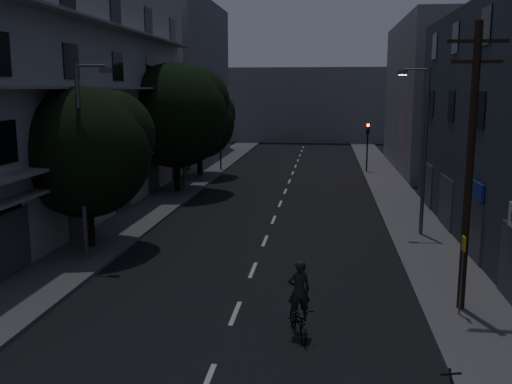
# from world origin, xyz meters

# --- Properties ---
(ground) EXTENTS (160.00, 160.00, 0.00)m
(ground) POSITION_xyz_m (0.00, 25.00, 0.00)
(ground) COLOR black
(ground) RESTS_ON ground
(sidewalk_left) EXTENTS (3.00, 90.00, 0.15)m
(sidewalk_left) POSITION_xyz_m (-7.50, 25.00, 0.07)
(sidewalk_left) COLOR #565659
(sidewalk_left) RESTS_ON ground
(sidewalk_right) EXTENTS (3.00, 90.00, 0.15)m
(sidewalk_right) POSITION_xyz_m (7.50, 25.00, 0.07)
(sidewalk_right) COLOR #565659
(sidewalk_right) RESTS_ON ground
(lane_markings) EXTENTS (0.15, 60.50, 0.01)m
(lane_markings) POSITION_xyz_m (0.00, 31.25, 0.01)
(lane_markings) COLOR beige
(lane_markings) RESTS_ON ground
(building_left) EXTENTS (7.00, 36.00, 14.00)m
(building_left) POSITION_xyz_m (-11.98, 18.00, 6.99)
(building_left) COLOR #ABABA6
(building_left) RESTS_ON ground
(building_far_left) EXTENTS (6.00, 20.00, 16.00)m
(building_far_left) POSITION_xyz_m (-12.00, 48.00, 8.00)
(building_far_left) COLOR slate
(building_far_left) RESTS_ON ground
(building_far_right) EXTENTS (6.00, 20.00, 13.00)m
(building_far_right) POSITION_xyz_m (12.00, 42.00, 6.50)
(building_far_right) COLOR slate
(building_far_right) RESTS_ON ground
(building_far_end) EXTENTS (24.00, 8.00, 10.00)m
(building_far_end) POSITION_xyz_m (0.00, 70.00, 5.00)
(building_far_end) COLOR slate
(building_far_end) RESTS_ON ground
(tree_near) EXTENTS (5.78, 5.78, 7.13)m
(tree_near) POSITION_xyz_m (-7.66, 13.24, 4.61)
(tree_near) COLOR black
(tree_near) RESTS_ON sidewalk_left
(tree_mid) EXTENTS (7.16, 7.16, 8.81)m
(tree_mid) POSITION_xyz_m (-7.35, 27.50, 5.65)
(tree_mid) COLOR black
(tree_mid) RESTS_ON sidewalk_left
(tree_far) EXTENTS (5.78, 5.78, 7.14)m
(tree_far) POSITION_xyz_m (-7.46, 35.16, 4.63)
(tree_far) COLOR black
(tree_far) RESTS_ON sidewalk_left
(traffic_signal_far_right) EXTENTS (0.28, 0.37, 4.10)m
(traffic_signal_far_right) POSITION_xyz_m (6.32, 38.80, 3.10)
(traffic_signal_far_right) COLOR black
(traffic_signal_far_right) RESTS_ON sidewalk_right
(traffic_signal_far_left) EXTENTS (0.28, 0.37, 4.10)m
(traffic_signal_far_left) POSITION_xyz_m (-6.48, 38.91, 3.10)
(traffic_signal_far_left) COLOR black
(traffic_signal_far_left) RESTS_ON sidewalk_left
(street_lamp_left_near) EXTENTS (1.51, 0.25, 8.00)m
(street_lamp_left_near) POSITION_xyz_m (-6.97, 11.30, 4.60)
(street_lamp_left_near) COLOR slate
(street_lamp_left_near) RESTS_ON sidewalk_left
(street_lamp_right) EXTENTS (1.51, 0.25, 8.00)m
(street_lamp_right) POSITION_xyz_m (7.39, 17.21, 4.60)
(street_lamp_right) COLOR #505457
(street_lamp_right) RESTS_ON sidewalk_right
(street_lamp_left_far) EXTENTS (1.51, 0.25, 8.00)m
(street_lamp_left_far) POSITION_xyz_m (-7.32, 29.38, 4.60)
(street_lamp_left_far) COLOR #505257
(street_lamp_left_far) RESTS_ON sidewalk_left
(utility_pole) EXTENTS (1.80, 0.24, 9.00)m
(utility_pole) POSITION_xyz_m (7.24, 7.49, 4.87)
(utility_pole) COLOR black
(utility_pole) RESTS_ON sidewalk_right
(bus_stop_sign) EXTENTS (0.06, 0.35, 2.52)m
(bus_stop_sign) POSITION_xyz_m (7.08, 6.92, 1.89)
(bus_stop_sign) COLOR #595B60
(bus_stop_sign) RESTS_ON sidewalk_right
(cyclist) EXTENTS (1.16, 1.94, 2.32)m
(cyclist) POSITION_xyz_m (2.11, 5.02, 0.78)
(cyclist) COLOR black
(cyclist) RESTS_ON ground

